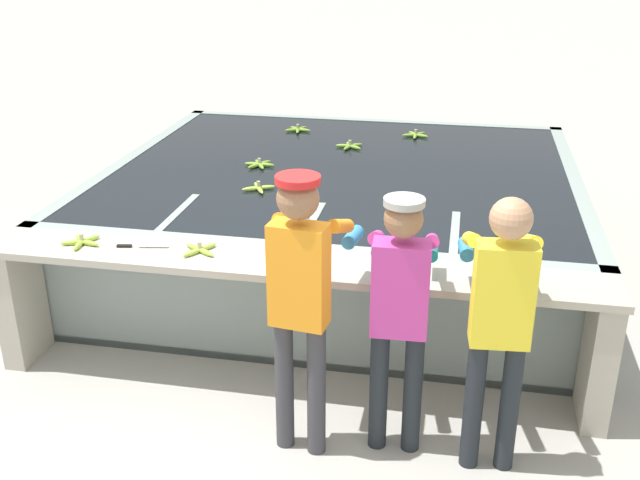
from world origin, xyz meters
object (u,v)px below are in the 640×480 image
object	(u,v)px
banana_bunch_floating_3	(259,164)
banana_bunch_floating_4	(416,135)
worker_1	(400,302)
banana_bunch_floating_5	(259,188)
worker_2	(500,312)
banana_bunch_floating_0	(298,129)
banana_bunch_ledge_1	(200,250)
banana_bunch_floating_1	(520,245)
knife_0	(135,246)
banana_bunch_ledge_0	(82,242)
banana_bunch_floating_2	(350,146)
worker_0	(301,289)

from	to	relation	value
banana_bunch_floating_3	banana_bunch_floating_4	size ratio (longest dim) A/B	1.01
worker_1	banana_bunch_floating_5	distance (m)	2.27
worker_2	banana_bunch_floating_5	xyz separation A→B (m)	(-1.88, 1.90, -0.05)
banana_bunch_floating_0	banana_bunch_ledge_1	distance (m)	3.24
worker_1	banana_bunch_floating_1	bearing A→B (deg)	54.92
worker_2	knife_0	bearing A→B (deg)	166.11
worker_1	banana_bunch_floating_1	distance (m)	1.24
banana_bunch_floating_1	banana_bunch_floating_3	bearing A→B (deg)	146.57
banana_bunch_floating_5	banana_bunch_ledge_0	size ratio (longest dim) A/B	0.96
banana_bunch_ledge_0	banana_bunch_floating_4	bearing A→B (deg)	58.50
banana_bunch_floating_2	banana_bunch_ledge_0	distance (m)	3.07
worker_1	banana_bunch_ledge_0	distance (m)	2.26
worker_0	banana_bunch_floating_3	xyz separation A→B (m)	(-0.96, 2.59, -0.11)
banana_bunch_ledge_0	knife_0	world-z (taller)	banana_bunch_ledge_0
banana_bunch_floating_2	worker_1	bearing A→B (deg)	-76.18
banana_bunch_floating_3	banana_bunch_ledge_1	size ratio (longest dim) A/B	1.09
banana_bunch_ledge_1	worker_1	bearing A→B (deg)	-20.93
knife_0	banana_bunch_floating_4	bearing A→B (deg)	63.36
banana_bunch_floating_5	knife_0	world-z (taller)	banana_bunch_floating_5
worker_2	banana_bunch_ledge_1	xyz separation A→B (m)	(-1.92, 0.59, -0.05)
worker_2	banana_bunch_floating_1	xyz separation A→B (m)	(0.16, 1.08, -0.05)
worker_2	banana_bunch_floating_3	xyz separation A→B (m)	(-2.05, 2.54, -0.05)
banana_bunch_floating_5	knife_0	distance (m)	1.41
worker_1	banana_bunch_ledge_1	world-z (taller)	worker_1
worker_0	worker_2	world-z (taller)	worker_0
banana_bunch_floating_3	knife_0	world-z (taller)	banana_bunch_floating_3
banana_bunch_floating_5	banana_bunch_ledge_0	xyz separation A→B (m)	(-0.87, -1.33, 0.00)
banana_bunch_floating_0	banana_bunch_floating_2	bearing A→B (deg)	-39.65
worker_2	banana_bunch_ledge_0	distance (m)	2.81
worker_2	worker_1	bearing A→B (deg)	173.03
banana_bunch_ledge_0	banana_bunch_ledge_1	distance (m)	0.83
banana_bunch_ledge_1	knife_0	xyz separation A→B (m)	(-0.46, -0.00, -0.01)
worker_2	banana_bunch_floating_3	bearing A→B (deg)	128.87
banana_bunch_floating_3	banana_bunch_floating_5	bearing A→B (deg)	-75.23
worker_0	banana_bunch_ledge_1	xyz separation A→B (m)	(-0.83, 0.64, -0.11)
knife_0	worker_1	bearing A→B (deg)	-15.89
worker_1	banana_bunch_floating_3	xyz separation A→B (m)	(-1.50, 2.47, -0.02)
banana_bunch_floating_3	banana_bunch_floating_2	bearing A→B (deg)	47.15
worker_0	banana_bunch_floating_4	bearing A→B (deg)	84.91
banana_bunch_floating_2	banana_bunch_floating_3	bearing A→B (deg)	-132.85
banana_bunch_ledge_0	worker_2	bearing A→B (deg)	-11.69
banana_bunch_floating_4	banana_bunch_floating_2	bearing A→B (deg)	-137.68
worker_2	banana_bunch_ledge_0	size ratio (longest dim) A/B	6.02
banana_bunch_floating_3	banana_bunch_ledge_0	distance (m)	2.09
banana_bunch_floating_1	banana_bunch_floating_4	world-z (taller)	same
banana_bunch_floating_0	knife_0	bearing A→B (deg)	-96.99
worker_1	banana_bunch_ledge_0	xyz separation A→B (m)	(-2.20, 0.50, -0.02)
banana_bunch_floating_1	banana_bunch_floating_3	size ratio (longest dim) A/B	0.80
banana_bunch_floating_1	banana_bunch_ledge_1	distance (m)	2.14
banana_bunch_floating_5	worker_2	bearing A→B (deg)	-45.34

